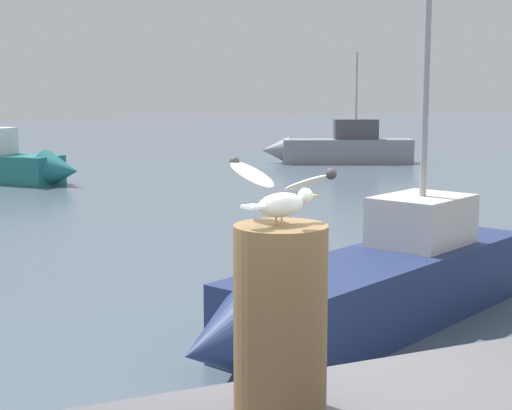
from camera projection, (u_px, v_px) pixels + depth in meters
name	position (u px, v px, depth m)	size (l,w,h in m)	color
mooring_post	(280.00, 320.00, 3.40)	(0.40, 0.40, 0.81)	brown
seagull	(282.00, 193.00, 3.32)	(0.39, 0.65, 0.26)	tan
boat_navy	(365.00, 290.00, 9.12)	(5.69, 3.50, 4.57)	navy
boat_grey	(337.00, 148.00, 28.72)	(5.30, 3.00, 3.90)	gray
boat_teal	(11.00, 164.00, 22.97)	(3.94, 4.28, 4.99)	#1E7075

